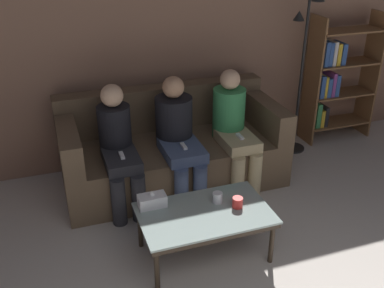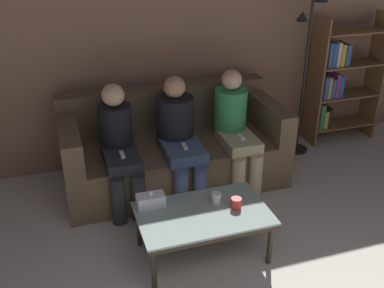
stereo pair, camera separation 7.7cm
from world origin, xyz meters
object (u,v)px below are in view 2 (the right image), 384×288
at_px(tissue_box, 151,200).
at_px(couch, 173,150).
at_px(standing_lamp, 307,57).
at_px(seated_person_mid_left, 179,133).
at_px(bookshelf, 338,80).
at_px(cup_near_right, 216,198).
at_px(coffee_table, 203,217).
at_px(seated_person_mid_right, 235,126).
at_px(cup_near_left, 236,203).
at_px(seated_person_left_end, 119,144).

bearing_deg(tissue_box, couch, 65.53).
height_order(standing_lamp, seated_person_mid_left, standing_lamp).
xyz_separation_m(bookshelf, seated_person_mid_left, (-2.10, -0.56, -0.13)).
xyz_separation_m(couch, cup_near_right, (0.05, -1.13, 0.12)).
bearing_deg(bookshelf, coffee_table, -144.81).
xyz_separation_m(coffee_table, tissue_box, (-0.36, 0.21, 0.09)).
bearing_deg(coffee_table, standing_lamp, 40.19).
relative_size(tissue_box, seated_person_mid_right, 0.19).
bearing_deg(seated_person_mid_left, tissue_box, -120.42).
bearing_deg(standing_lamp, seated_person_mid_right, -157.39).
bearing_deg(couch, cup_near_left, -82.17).
relative_size(couch, coffee_table, 2.13).
distance_m(tissue_box, standing_lamp, 2.45).
height_order(coffee_table, standing_lamp, standing_lamp).
bearing_deg(coffee_table, seated_person_left_end, 115.86).
height_order(cup_near_right, seated_person_left_end, seated_person_left_end).
xyz_separation_m(standing_lamp, seated_person_mid_right, (-1.00, -0.42, -0.49)).
bearing_deg(couch, coffee_table, -94.58).
relative_size(couch, seated_person_mid_left, 1.90).
relative_size(couch, cup_near_left, 25.59).
bearing_deg(seated_person_mid_left, coffee_table, -95.62).
relative_size(couch, seated_person_left_end, 1.92).
distance_m(cup_near_right, standing_lamp, 2.12).
distance_m(cup_near_right, bookshelf, 2.54).
distance_m(couch, seated_person_mid_left, 0.37).
distance_m(seated_person_mid_left, seated_person_mid_right, 0.57).
distance_m(coffee_table, seated_person_mid_right, 1.23).
bearing_deg(tissue_box, seated_person_mid_left, 59.58).
distance_m(coffee_table, tissue_box, 0.43).
bearing_deg(cup_near_right, couch, 92.40).
distance_m(cup_near_left, cup_near_right, 0.17).
bearing_deg(couch, seated_person_mid_left, -90.00).
bearing_deg(standing_lamp, seated_person_left_end, -168.67).
distance_m(bookshelf, seated_person_mid_left, 2.18).
distance_m(bookshelf, seated_person_mid_right, 1.63).
xyz_separation_m(coffee_table, standing_lamp, (1.67, 1.41, 0.74)).
relative_size(standing_lamp, seated_person_left_end, 1.59).
distance_m(cup_near_right, tissue_box, 0.52).
bearing_deg(couch, cup_near_right, -87.60).
bearing_deg(standing_lamp, cup_near_right, -139.21).
bearing_deg(seated_person_mid_left, standing_lamp, 14.74).
distance_m(couch, coffee_table, 1.23).
relative_size(cup_near_left, standing_lamp, 0.05).
bearing_deg(couch, tissue_box, -114.47).
bearing_deg(cup_near_left, bookshelf, 39.12).
relative_size(cup_near_right, standing_lamp, 0.05).
bearing_deg(cup_near_left, seated_person_left_end, 126.67).
xyz_separation_m(seated_person_left_end, seated_person_mid_right, (1.15, 0.01, 0.01)).
relative_size(seated_person_left_end, seated_person_mid_right, 0.98).
distance_m(cup_near_left, seated_person_mid_right, 1.10).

